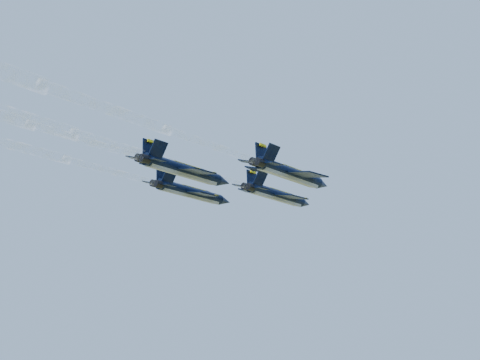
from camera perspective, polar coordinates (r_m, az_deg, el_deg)
The scene contains 6 objects.
jet_lead at distance 111.64m, azimuth 3.60°, elevation -1.47°, with size 14.72×19.69×5.14m.
jet_left at distance 109.41m, azimuth -4.56°, elevation -1.21°, with size 14.72×19.69×5.14m.
jet_right at distance 95.35m, azimuth 4.90°, elevation 0.58°, with size 14.72×19.69×5.14m.
jet_slot at distance 93.40m, azimuth -5.22°, elevation 0.88°, with size 14.72×19.69×5.14m.
smoke_trail_lead at distance 83.92m, azimuth -14.28°, elevation 2.90°, with size 10.16×53.46×2.26m.
smoke_trail_right at distance 68.20m, azimuth -16.77°, elevation 6.80°, with size 10.16×53.46×2.26m.
Camera 1 is at (51.45, -86.65, 74.89)m, focal length 45.00 mm.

